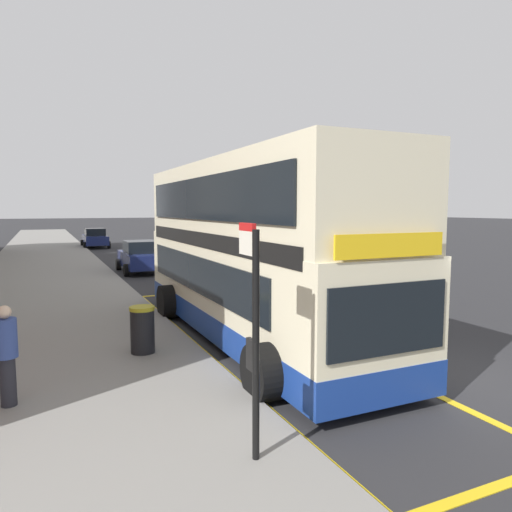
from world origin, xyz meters
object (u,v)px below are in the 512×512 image
parked_car_navy_kerbside (95,238)px  bus_stop_sign (253,324)px  litter_bin (142,329)px  parked_car_navy_across (141,257)px  pedestrian_waiting_near_sign (6,352)px  double_decker_bus (249,257)px

parked_car_navy_kerbside → bus_stop_sign: bearing=88.5°
parked_car_navy_kerbside → litter_bin: parked_car_navy_kerbside is taller
bus_stop_sign → litter_bin: size_ratio=2.90×
parked_car_navy_across → pedestrian_waiting_near_sign: pedestrian_waiting_near_sign is taller
double_decker_bus → parked_car_navy_kerbside: bearing=91.3°
parked_car_navy_across → pedestrian_waiting_near_sign: bearing=-106.2°
double_decker_bus → bus_stop_sign: size_ratio=3.56×
pedestrian_waiting_near_sign → litter_bin: (2.48, 1.91, -0.36)m
parked_car_navy_kerbside → litter_bin: size_ratio=4.13×
parked_car_navy_kerbside → litter_bin: 31.08m
double_decker_bus → parked_car_navy_kerbside: double_decker_bus is taller
bus_stop_sign → litter_bin: 5.08m
bus_stop_sign → pedestrian_waiting_near_sign: 4.27m
parked_car_navy_across → double_decker_bus: bearing=-87.8°
bus_stop_sign → parked_car_navy_kerbside: (1.67, 35.92, -1.04)m
pedestrian_waiting_near_sign → litter_bin: 3.15m
litter_bin → parked_car_navy_across: bearing=79.4°
bus_stop_sign → parked_car_navy_kerbside: 35.97m
parked_car_navy_across → pedestrian_waiting_near_sign: 16.89m
bus_stop_sign → litter_bin: (-0.43, 4.92, -1.19)m
double_decker_bus → pedestrian_waiting_near_sign: (-5.29, -2.53, -1.05)m
double_decker_bus → parked_car_navy_kerbside: (-0.71, 30.38, -1.26)m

